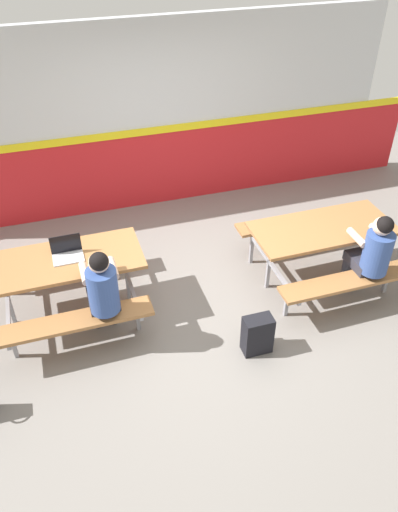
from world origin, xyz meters
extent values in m
cube|color=gray|center=(0.00, 0.00, -0.01)|extent=(10.00, 10.00, 0.02)
cube|color=red|center=(0.00, 2.34, 0.55)|extent=(8.00, 0.12, 1.10)
cube|color=yellow|center=(0.00, 2.27, 1.15)|extent=(8.00, 0.03, 0.10)
cube|color=silver|center=(0.00, 2.34, 1.90)|extent=(6.72, 0.12, 1.40)
cube|color=#9E6B3D|center=(-1.45, 0.26, 0.72)|extent=(1.65, 0.77, 0.04)
cube|color=#9E6B3D|center=(-1.45, -0.37, 0.43)|extent=(1.56, 0.30, 0.04)
cube|color=#9E6B3D|center=(-1.46, 0.90, 0.43)|extent=(1.56, 0.30, 0.04)
cube|color=gray|center=(-2.09, 0.25, 0.35)|extent=(0.04, 0.04, 0.70)
cube|color=gray|center=(-2.09, 0.25, 0.39)|extent=(0.06, 1.55, 0.04)
cube|color=gray|center=(-2.09, -0.25, 0.21)|extent=(0.04, 0.04, 0.41)
cube|color=gray|center=(-2.10, 0.76, 0.21)|extent=(0.04, 0.04, 0.41)
cube|color=gray|center=(-0.81, 0.27, 0.35)|extent=(0.04, 0.04, 0.70)
cube|color=gray|center=(-0.81, 0.27, 0.39)|extent=(0.06, 1.55, 0.04)
cube|color=gray|center=(-0.81, -0.24, 0.21)|extent=(0.04, 0.04, 0.41)
cube|color=gray|center=(-0.82, 0.78, 0.21)|extent=(0.04, 0.04, 0.41)
cube|color=#9E6B3D|center=(1.45, 0.00, 0.72)|extent=(1.65, 0.77, 0.04)
cube|color=#9E6B3D|center=(1.46, -0.63, 0.43)|extent=(1.56, 0.30, 0.04)
cube|color=#9E6B3D|center=(1.45, 0.64, 0.43)|extent=(1.56, 0.30, 0.04)
cube|color=gray|center=(0.81, 0.00, 0.35)|extent=(0.04, 0.04, 0.70)
cube|color=gray|center=(0.81, 0.00, 0.39)|extent=(0.06, 1.55, 0.04)
cube|color=gray|center=(0.82, -0.51, 0.21)|extent=(0.04, 0.04, 0.41)
cube|color=gray|center=(0.81, 0.50, 0.21)|extent=(0.04, 0.04, 0.41)
cube|color=gray|center=(2.09, 0.01, 0.35)|extent=(0.04, 0.04, 0.70)
cube|color=gray|center=(2.09, 0.01, 0.39)|extent=(0.06, 1.55, 0.04)
cube|color=gray|center=(2.10, -0.50, 0.21)|extent=(0.04, 0.04, 0.41)
cube|color=gray|center=(2.09, 0.52, 0.21)|extent=(0.04, 0.04, 0.41)
cylinder|color=#2D2D38|center=(-1.22, -0.05, 0.23)|extent=(0.11, 0.11, 0.45)
cylinder|color=#2D2D38|center=(-1.04, -0.05, 0.23)|extent=(0.11, 0.11, 0.45)
cube|color=#2D2D38|center=(-1.13, -0.20, 0.51)|extent=(0.30, 0.38, 0.12)
cylinder|color=#334C8C|center=(-1.13, -0.37, 0.75)|extent=(0.30, 0.30, 0.48)
cylinder|color=beige|center=(-1.27, -0.17, 0.85)|extent=(0.08, 0.30, 0.08)
cylinder|color=beige|center=(-0.99, -0.17, 0.85)|extent=(0.08, 0.30, 0.08)
sphere|color=beige|center=(-1.13, -0.35, 1.08)|extent=(0.20, 0.20, 0.20)
sphere|color=black|center=(-1.13, -0.38, 1.11)|extent=(0.18, 0.18, 0.18)
cylinder|color=#2D2D38|center=(1.66, -0.31, 0.23)|extent=(0.11, 0.11, 0.45)
cylinder|color=#2D2D38|center=(1.84, -0.30, 0.23)|extent=(0.11, 0.11, 0.45)
cube|color=#2D2D38|center=(1.75, -0.46, 0.51)|extent=(0.30, 0.38, 0.12)
cylinder|color=#334C8C|center=(1.75, -0.63, 0.75)|extent=(0.30, 0.30, 0.48)
cylinder|color=beige|center=(1.61, -0.43, 0.85)|extent=(0.08, 0.30, 0.08)
cylinder|color=beige|center=(1.89, -0.43, 0.85)|extent=(0.08, 0.30, 0.08)
sphere|color=beige|center=(1.75, -0.61, 1.08)|extent=(0.20, 0.20, 0.20)
sphere|color=black|center=(1.75, -0.64, 1.11)|extent=(0.18, 0.18, 0.18)
cube|color=silver|center=(-1.40, 0.26, 0.75)|extent=(0.32, 0.22, 0.01)
cube|color=black|center=(-1.40, 0.37, 0.86)|extent=(0.32, 0.01, 0.21)
cube|color=black|center=(0.31, -0.90, 0.22)|extent=(0.30, 0.18, 0.44)
cube|color=black|center=(0.31, -0.79, 0.15)|extent=(0.21, 0.04, 0.19)
camera|label=1|loc=(-1.34, -4.20, 4.01)|focal=35.76mm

